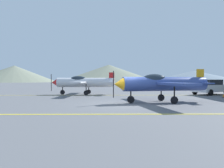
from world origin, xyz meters
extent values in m
plane|color=#54565B|center=(0.00, 0.00, 0.00)|extent=(400.00, 400.00, 0.00)
cube|color=yellow|center=(0.00, -4.00, 0.01)|extent=(80.00, 0.16, 0.01)
cube|color=yellow|center=(0.00, 7.69, 0.01)|extent=(80.00, 0.16, 0.01)
cylinder|color=#33478C|center=(3.11, 0.99, 1.31)|extent=(6.22, 2.18, 0.99)
cone|color=#F2A519|center=(-0.21, 0.33, 1.31)|extent=(0.79, 0.95, 0.84)
cube|color=black|center=(-0.57, 0.26, 1.31)|extent=(0.06, 0.11, 1.81)
ellipsoid|color=#1E2833|center=(2.31, 0.83, 1.61)|extent=(1.93, 1.15, 0.81)
cube|color=#33478C|center=(2.76, 0.92, 1.36)|extent=(2.53, 7.99, 0.14)
cube|color=#33478C|center=(5.86, 1.54, 1.36)|extent=(1.08, 2.43, 0.09)
cube|color=#F2A519|center=(5.86, 1.54, 1.85)|extent=(0.58, 0.22, 1.08)
cylinder|color=black|center=(0.63, 0.50, 0.71)|extent=(0.09, 0.09, 0.91)
cylinder|color=black|center=(0.63, 0.50, 0.25)|extent=(0.52, 0.21, 0.51)
cylinder|color=black|center=(3.09, 2.00, 0.71)|extent=(0.09, 0.09, 0.91)
cylinder|color=black|center=(3.09, 2.00, 0.25)|extent=(0.52, 0.21, 0.51)
cylinder|color=black|center=(3.48, 0.05, 0.71)|extent=(0.09, 0.09, 0.91)
cylinder|color=black|center=(3.48, 0.05, 0.25)|extent=(0.52, 0.21, 0.51)
cylinder|color=silver|center=(-3.41, 8.68, 1.31)|extent=(6.17, 1.18, 0.99)
cone|color=red|center=(-6.80, 8.78, 1.31)|extent=(0.66, 0.86, 0.84)
cube|color=black|center=(-7.16, 8.79, 1.31)|extent=(0.04, 0.11, 1.81)
ellipsoid|color=#1E2833|center=(-4.22, 8.70, 1.61)|extent=(1.83, 0.87, 0.81)
cube|color=silver|center=(-3.77, 8.69, 1.36)|extent=(1.23, 7.98, 0.14)
cube|color=silver|center=(-0.61, 8.59, 1.36)|extent=(0.70, 2.37, 0.09)
cube|color=red|center=(-0.61, 8.59, 1.85)|extent=(0.57, 0.13, 1.08)
cylinder|color=black|center=(-5.94, 8.75, 0.71)|extent=(0.09, 0.09, 0.91)
cylinder|color=black|center=(-5.94, 8.75, 0.25)|extent=(0.51, 0.12, 0.51)
cylinder|color=black|center=(-3.20, 9.66, 0.71)|extent=(0.09, 0.09, 0.91)
cylinder|color=black|center=(-3.20, 9.66, 0.25)|extent=(0.51, 0.12, 0.51)
cylinder|color=black|center=(-3.26, 7.68, 0.71)|extent=(0.09, 0.09, 0.91)
cylinder|color=black|center=(-3.26, 7.68, 0.25)|extent=(0.51, 0.12, 0.51)
cube|color=white|center=(10.07, 8.47, 0.70)|extent=(4.60, 3.79, 0.75)
cube|color=black|center=(9.94, 8.39, 1.35)|extent=(2.88, 2.61, 0.55)
cylinder|color=black|center=(10.80, 9.98, 0.32)|extent=(0.66, 0.52, 0.64)
cylinder|color=black|center=(9.33, 6.96, 0.32)|extent=(0.66, 0.52, 0.64)
cylinder|color=black|center=(8.39, 8.49, 0.32)|extent=(0.66, 0.52, 0.64)
cone|color=slate|center=(-62.06, 118.72, 5.33)|extent=(53.72, 53.72, 10.66)
cone|color=slate|center=(-1.50, 115.82, 5.51)|extent=(62.28, 62.28, 11.02)
cone|color=slate|center=(65.50, 147.76, 4.30)|extent=(73.21, 73.21, 8.61)
camera|label=1|loc=(-0.81, -13.50, 1.62)|focal=32.89mm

